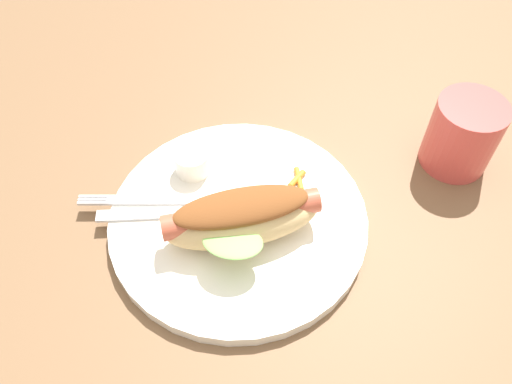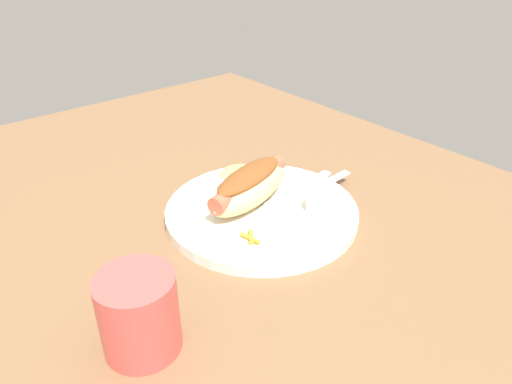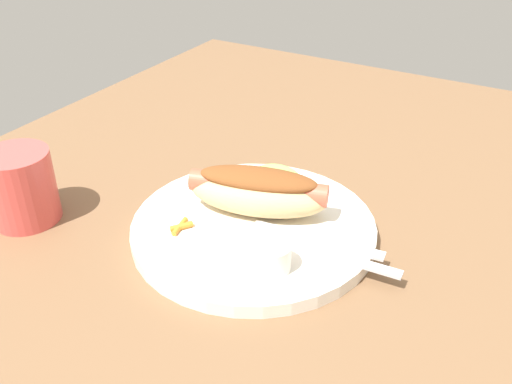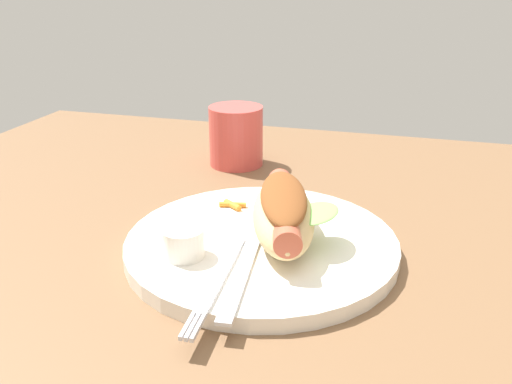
% 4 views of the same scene
% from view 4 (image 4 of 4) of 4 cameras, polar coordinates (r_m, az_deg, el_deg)
% --- Properties ---
extents(ground_plane, '(1.20, 0.90, 0.02)m').
position_cam_4_polar(ground_plane, '(0.59, 4.07, -6.27)').
color(ground_plane, brown).
extents(plate, '(0.28, 0.28, 0.02)m').
position_cam_4_polar(plate, '(0.57, 0.58, -5.56)').
color(plate, white).
rests_on(plate, ground_plane).
extents(hot_dog, '(0.11, 0.17, 0.06)m').
position_cam_4_polar(hot_dog, '(0.55, 2.96, -2.06)').
color(hot_dog, '#DBB77A').
rests_on(hot_dog, plate).
extents(sauce_ramekin, '(0.04, 0.04, 0.03)m').
position_cam_4_polar(sauce_ramekin, '(0.53, -7.69, -5.30)').
color(sauce_ramekin, white).
rests_on(sauce_ramekin, plate).
extents(fork, '(0.02, 0.17, 0.00)m').
position_cam_4_polar(fork, '(0.49, -4.02, -9.23)').
color(fork, silver).
rests_on(fork, plate).
extents(knife, '(0.03, 0.15, 0.00)m').
position_cam_4_polar(knife, '(0.50, -1.59, -8.76)').
color(knife, silver).
rests_on(knife, plate).
extents(carrot_garnish, '(0.03, 0.02, 0.01)m').
position_cam_4_polar(carrot_garnish, '(0.63, -2.49, -1.36)').
color(carrot_garnish, orange).
rests_on(carrot_garnish, plate).
extents(drinking_cup, '(0.08, 0.08, 0.09)m').
position_cam_4_polar(drinking_cup, '(0.81, -2.12, 5.95)').
color(drinking_cup, '#D84C47').
rests_on(drinking_cup, ground_plane).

